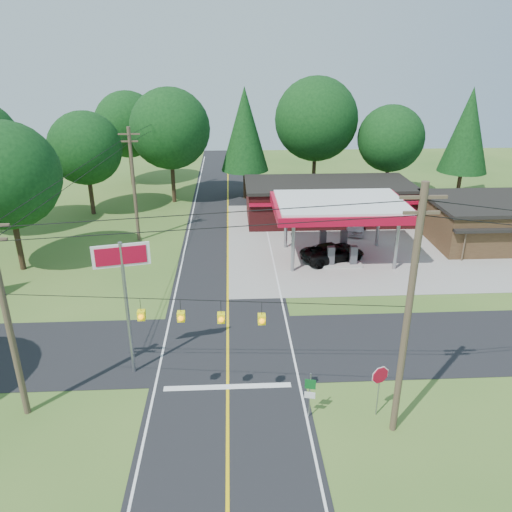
{
  "coord_description": "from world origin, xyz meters",
  "views": [
    {
      "loc": [
        0.37,
        -24.53,
        16.02
      ],
      "look_at": [
        2.0,
        7.0,
        2.8
      ],
      "focal_mm": 35.0,
      "sensor_mm": 36.0,
      "label": 1
    }
  ],
  "objects_px": {
    "gas_canopy": "(340,208)",
    "suv_car": "(333,253)",
    "sedan_car": "(356,225)",
    "big_stop_sign": "(124,277)",
    "octagonal_stop_sign": "(380,379)"
  },
  "relations": [
    {
      "from": "gas_canopy",
      "to": "sedan_car",
      "type": "relative_size",
      "value": 2.55
    },
    {
      "from": "big_stop_sign",
      "to": "octagonal_stop_sign",
      "type": "bearing_deg",
      "value": -18.45
    },
    {
      "from": "sedan_car",
      "to": "gas_canopy",
      "type": "bearing_deg",
      "value": -100.02
    },
    {
      "from": "big_stop_sign",
      "to": "octagonal_stop_sign",
      "type": "distance_m",
      "value": 13.14
    },
    {
      "from": "suv_car",
      "to": "sedan_car",
      "type": "height_order",
      "value": "suv_car"
    },
    {
      "from": "gas_canopy",
      "to": "suv_car",
      "type": "relative_size",
      "value": 2.04
    },
    {
      "from": "sedan_car",
      "to": "big_stop_sign",
      "type": "relative_size",
      "value": 0.56
    },
    {
      "from": "big_stop_sign",
      "to": "suv_car",
      "type": "bearing_deg",
      "value": 46.78
    },
    {
      "from": "suv_car",
      "to": "big_stop_sign",
      "type": "bearing_deg",
      "value": 116.81
    },
    {
      "from": "sedan_car",
      "to": "big_stop_sign",
      "type": "bearing_deg",
      "value": -112.7
    },
    {
      "from": "sedan_car",
      "to": "big_stop_sign",
      "type": "xyz_separation_m",
      "value": [
        -17.0,
        -21.12,
        4.88
      ]
    },
    {
      "from": "gas_canopy",
      "to": "suv_car",
      "type": "height_order",
      "value": "gas_canopy"
    },
    {
      "from": "big_stop_sign",
      "to": "octagonal_stop_sign",
      "type": "relative_size",
      "value": 2.75
    },
    {
      "from": "octagonal_stop_sign",
      "to": "gas_canopy",
      "type": "bearing_deg",
      "value": 84.0
    },
    {
      "from": "suv_car",
      "to": "sedan_car",
      "type": "xyz_separation_m",
      "value": [
        3.5,
        6.75,
        -0.01
      ]
    }
  ]
}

